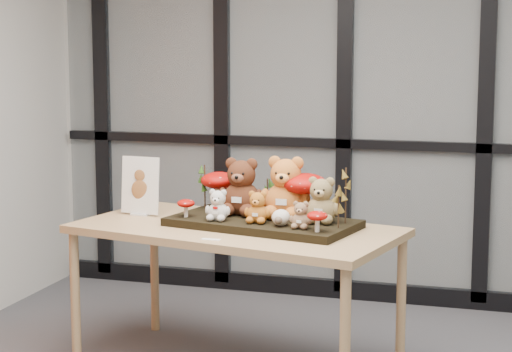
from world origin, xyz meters
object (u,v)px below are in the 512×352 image
(bear_pooh_yellow, at_px, (286,184))
(mushroom_front_left, at_px, (186,207))
(bear_small_yellow, at_px, (258,205))
(display_table, at_px, (236,239))
(mushroom_front_right, at_px, (317,220))
(plush_cream_hedgehog, at_px, (281,217))
(mushroom_back_left, at_px, (219,188))
(bear_beige_small, at_px, (301,213))
(bear_white_bow, at_px, (218,203))
(mushroom_back_right, at_px, (305,194))
(diorama_tray, at_px, (263,223))
(bear_tan_back, at_px, (321,197))
(sign_holder, at_px, (140,188))
(bear_brown_medium, at_px, (242,183))

(bear_pooh_yellow, distance_m, mushroom_front_left, 0.53)
(bear_small_yellow, bearing_deg, display_table, 167.28)
(display_table, relative_size, mushroom_front_right, 15.96)
(plush_cream_hedgehog, xyz_separation_m, mushroom_back_left, (-0.45, 0.36, 0.07))
(bear_beige_small, relative_size, mushroom_front_left, 1.44)
(bear_white_bow, xyz_separation_m, mushroom_back_right, (0.41, 0.18, 0.04))
(mushroom_back_left, bearing_deg, display_table, -54.67)
(bear_small_yellow, relative_size, mushroom_front_left, 1.74)
(mushroom_back_left, bearing_deg, mushroom_back_right, -14.79)
(bear_white_bow, height_order, bear_beige_small, bear_white_bow)
(diorama_tray, height_order, bear_tan_back, bear_tan_back)
(bear_white_bow, xyz_separation_m, bear_beige_small, (0.45, -0.08, -0.01))
(bear_small_yellow, bearing_deg, bear_pooh_yellow, 71.71)
(diorama_tray, bearing_deg, mushroom_back_left, 157.27)
(diorama_tray, distance_m, sign_holder, 0.75)
(diorama_tray, bearing_deg, plush_cream_hedgehog, -33.99)
(bear_tan_back, height_order, mushroom_front_right, bear_tan_back)
(diorama_tray, distance_m, bear_brown_medium, 0.25)
(bear_beige_small, relative_size, sign_holder, 0.46)
(display_table, relative_size, bear_pooh_yellow, 5.06)
(bear_brown_medium, bearing_deg, mushroom_front_right, -21.76)
(display_table, relative_size, bear_white_bow, 10.13)
(display_table, bearing_deg, plush_cream_hedgehog, -9.38)
(bear_tan_back, xyz_separation_m, sign_holder, (-1.04, 0.11, -0.02))
(diorama_tray, height_order, bear_beige_small, bear_beige_small)
(plush_cream_hedgehog, bearing_deg, mushroom_front_right, -11.39)
(bear_white_bow, relative_size, plush_cream_hedgehog, 1.93)
(mushroom_front_left, bearing_deg, bear_tan_back, 5.04)
(bear_tan_back, relative_size, sign_holder, 0.79)
(bear_brown_medium, relative_size, sign_holder, 1.02)
(display_table, distance_m, diorama_tray, 0.16)
(bear_tan_back, relative_size, mushroom_front_right, 2.29)
(plush_cream_hedgehog, bearing_deg, mushroom_back_right, 85.75)
(mushroom_back_right, height_order, sign_holder, sign_holder)
(bear_beige_small, xyz_separation_m, mushroom_back_right, (-0.04, 0.25, 0.06))
(mushroom_back_left, relative_size, mushroom_back_right, 0.86)
(sign_holder, bearing_deg, plush_cream_hedgehog, -10.71)
(bear_beige_small, bearing_deg, mushroom_front_right, -19.59)
(bear_beige_small, distance_m, mushroom_back_right, 0.26)
(bear_small_yellow, height_order, mushroom_front_right, bear_small_yellow)
(bear_small_yellow, xyz_separation_m, mushroom_back_right, (0.20, 0.18, 0.04))
(bear_pooh_yellow, relative_size, mushroom_front_left, 3.44)
(bear_small_yellow, relative_size, sign_holder, 0.55)
(bear_small_yellow, xyz_separation_m, bear_white_bow, (-0.21, 0.00, -0.00))
(bear_beige_small, bearing_deg, plush_cream_hedgehog, 176.77)
(bear_small_yellow, height_order, mushroom_back_left, mushroom_back_left)
(sign_holder, bearing_deg, mushroom_back_right, 3.61)
(bear_brown_medium, distance_m, bear_small_yellow, 0.25)
(diorama_tray, xyz_separation_m, mushroom_front_right, (0.34, -0.23, 0.08))
(bear_white_bow, bearing_deg, sign_holder, 170.42)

